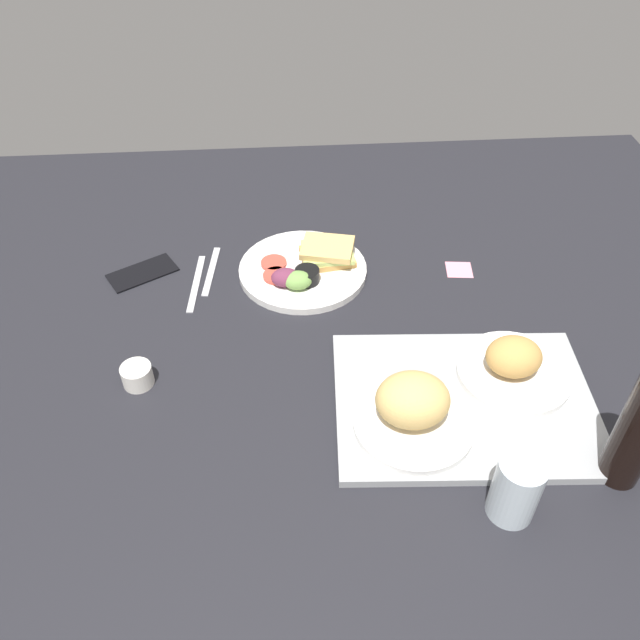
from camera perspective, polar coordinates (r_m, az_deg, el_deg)
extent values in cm
cube|color=black|center=(131.14, 0.78, -0.85)|extent=(190.00, 150.00, 3.00)
cube|color=#9EA0A3|center=(117.69, 12.48, -7.04)|extent=(46.84, 35.55, 1.60)
cylinder|color=white|center=(122.68, 16.56, -4.43)|extent=(20.34, 20.34, 1.40)
ellipsoid|color=tan|center=(119.66, 16.60, -3.09)|extent=(9.92, 8.57, 6.76)
cylinder|color=white|center=(111.26, 8.18, -8.88)|extent=(20.37, 20.37, 1.40)
ellipsoid|color=#DBB266|center=(107.95, 8.11, -6.92)|extent=(12.35, 10.66, 8.42)
cylinder|color=white|center=(142.19, -1.51, 4.38)|extent=(27.74, 27.74, 1.60)
cube|color=tan|center=(143.53, 0.65, 5.57)|extent=(12.25, 10.58, 1.40)
cube|color=#B2C66B|center=(142.81, 0.65, 5.95)|extent=(11.18, 9.22, 1.00)
cube|color=#DBB266|center=(142.10, 0.65, 6.34)|extent=(12.74, 11.24, 1.40)
cylinder|color=#D14738|center=(142.50, -4.07, 4.99)|extent=(5.60, 5.60, 0.80)
cylinder|color=#D14738|center=(138.99, -3.86, 3.88)|extent=(5.60, 5.60, 0.80)
cylinder|color=black|center=(136.98, -1.13, 3.91)|extent=(5.20, 5.20, 3.00)
cylinder|color=#EFEACC|center=(136.30, -1.14, 4.27)|extent=(4.26, 4.26, 0.60)
ellipsoid|color=#729E4C|center=(135.32, -1.97, 3.49)|extent=(6.00, 4.80, 3.60)
ellipsoid|color=#6B2D47|center=(136.16, -3.04, 3.73)|extent=(6.00, 4.80, 3.60)
cylinder|color=silver|center=(102.66, 16.78, -13.93)|extent=(7.17, 7.17, 11.57)
cylinder|color=black|center=(108.43, 26.21, -8.46)|extent=(6.40, 6.40, 23.40)
cylinder|color=silver|center=(122.08, -15.70, -4.69)|extent=(5.60, 5.60, 4.00)
cube|color=#B7B7BC|center=(144.88, -9.50, 4.29)|extent=(3.29, 17.05, 0.50)
cube|color=#B7B7BC|center=(142.12, -10.78, 3.22)|extent=(2.82, 19.05, 0.50)
cube|color=black|center=(147.45, -15.28, 4.07)|extent=(16.07, 13.48, 0.80)
cube|color=pink|center=(146.70, 12.07, 4.33)|extent=(6.17, 6.17, 0.12)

